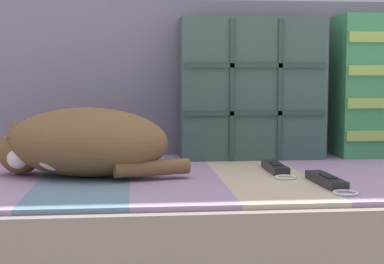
{
  "coord_description": "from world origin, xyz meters",
  "views": [
    {
      "loc": [
        -0.49,
        -1.26,
        0.63
      ],
      "look_at": [
        -0.36,
        0.05,
        0.5
      ],
      "focal_mm": 55.0,
      "sensor_mm": 36.0,
      "label": 1
    }
  ],
  "objects_px": {
    "couch": "(331,249)",
    "game_remote_far": "(327,181)",
    "sleeping_cat": "(80,144)",
    "game_remote_near": "(276,168)",
    "throw_pillow_quilted": "(251,89)"
  },
  "relations": [
    {
      "from": "game_remote_near",
      "to": "game_remote_far",
      "type": "bearing_deg",
      "value": -69.78
    },
    {
      "from": "couch",
      "to": "game_remote_near",
      "type": "height_order",
      "value": "game_remote_near"
    },
    {
      "from": "game_remote_far",
      "to": "couch",
      "type": "bearing_deg",
      "value": 67.91
    },
    {
      "from": "game_remote_near",
      "to": "sleeping_cat",
      "type": "bearing_deg",
      "value": -177.78
    },
    {
      "from": "throw_pillow_quilted",
      "to": "sleeping_cat",
      "type": "distance_m",
      "value": 0.53
    },
    {
      "from": "couch",
      "to": "sleeping_cat",
      "type": "relative_size",
      "value": 4.4
    },
    {
      "from": "sleeping_cat",
      "to": "couch",
      "type": "bearing_deg",
      "value": 5.44
    },
    {
      "from": "throw_pillow_quilted",
      "to": "sleeping_cat",
      "type": "bearing_deg",
      "value": -149.34
    },
    {
      "from": "couch",
      "to": "game_remote_near",
      "type": "relative_size",
      "value": 9.84
    },
    {
      "from": "throw_pillow_quilted",
      "to": "sleeping_cat",
      "type": "relative_size",
      "value": 0.9
    },
    {
      "from": "sleeping_cat",
      "to": "game_remote_near",
      "type": "distance_m",
      "value": 0.46
    },
    {
      "from": "couch",
      "to": "sleeping_cat",
      "type": "xyz_separation_m",
      "value": [
        -0.61,
        -0.06,
        0.28
      ]
    },
    {
      "from": "game_remote_near",
      "to": "game_remote_far",
      "type": "height_order",
      "value": "same"
    },
    {
      "from": "couch",
      "to": "game_remote_far",
      "type": "relative_size",
      "value": 9.2
    },
    {
      "from": "game_remote_near",
      "to": "throw_pillow_quilted",
      "type": "bearing_deg",
      "value": 92.73
    }
  ]
}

